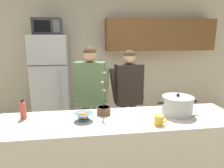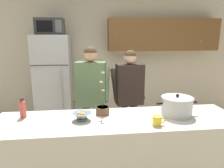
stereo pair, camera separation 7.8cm
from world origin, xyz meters
name	(u,v)px [view 1 (the left image)]	position (x,y,z in m)	size (l,w,h in m)	color
back_wall_unit	(112,55)	(0.24, 2.25, 1.40)	(6.00, 0.48, 2.60)	beige
kitchen_island	(119,158)	(0.00, 0.00, 0.46)	(2.57, 0.68, 0.92)	beige
refrigerator	(52,84)	(-0.95, 1.85, 0.90)	(0.64, 0.68, 1.80)	#B7BABF
microwave	(48,27)	(-0.95, 1.83, 1.94)	(0.48, 0.37, 0.28)	#2D2D30
person_near_pot	(91,90)	(-0.26, 0.84, 1.02)	(0.55, 0.48, 1.64)	#33384C
person_by_sink	(128,90)	(0.31, 0.94, 0.98)	(0.51, 0.44, 1.58)	black
cooking_pot	(177,105)	(0.66, 0.04, 1.02)	(0.45, 0.34, 0.24)	silver
coffee_mug	(159,120)	(0.36, -0.20, 0.97)	(0.13, 0.09, 0.10)	yellow
bread_bowl	(84,116)	(-0.37, 0.01, 0.97)	(0.20, 0.20, 0.10)	#4C7299
bottle_near_edge	(23,109)	(-1.00, 0.16, 1.02)	(0.06, 0.06, 0.21)	#D84C3F
potted_orchid	(104,109)	(-0.15, 0.16, 0.98)	(0.15, 0.15, 0.49)	brown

